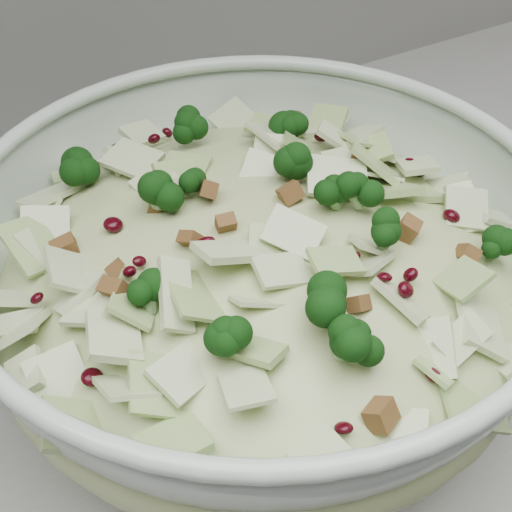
{
  "coord_description": "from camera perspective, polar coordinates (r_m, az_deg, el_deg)",
  "views": [
    {
      "loc": [
        0.52,
        1.28,
        1.34
      ],
      "look_at": [
        0.7,
        1.6,
        1.02
      ],
      "focal_mm": 50.0,
      "sensor_mm": 36.0,
      "label": 1
    }
  ],
  "objects": [
    {
      "name": "salad",
      "position": [
        0.49,
        0.38,
        0.05
      ],
      "size": [
        0.52,
        0.52,
        0.16
      ],
      "rotation": [
        0.0,
        0.0,
        0.54
      ],
      "color": "#BAC385",
      "rests_on": "mixing_bowl"
    },
    {
      "name": "mixing_bowl",
      "position": [
        0.51,
        0.37,
        -2.16
      ],
      "size": [
        0.52,
        0.52,
        0.16
      ],
      "rotation": [
        0.0,
        0.0,
        0.33
      ],
      "color": "#B1C3B4",
      "rests_on": "counter"
    }
  ]
}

